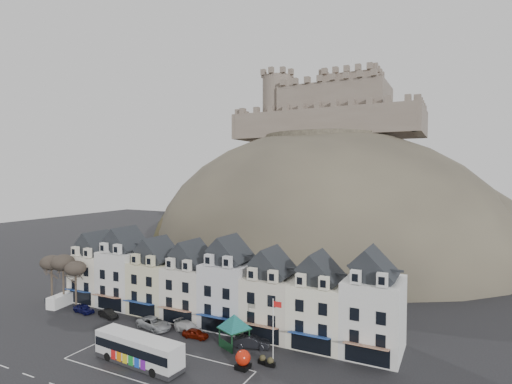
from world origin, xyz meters
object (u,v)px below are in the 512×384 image
(bus, at_px, (138,349))
(car_charcoal, at_px, (252,342))
(car_black, at_px, (108,314))
(car_maroon, at_px, (196,333))
(red_buoy, at_px, (243,359))
(flagpole, at_px, (274,327))
(white_van, at_px, (60,301))
(car_navy, at_px, (84,309))
(bus_shelter, at_px, (234,322))
(car_silver, at_px, (154,323))
(car_white, at_px, (188,327))

(bus, bearing_deg, car_charcoal, 49.76)
(car_black, relative_size, car_maroon, 1.03)
(car_maroon, bearing_deg, bus, 166.99)
(red_buoy, relative_size, car_maroon, 0.59)
(bus, relative_size, flagpole, 1.55)
(white_van, relative_size, car_navy, 1.12)
(bus, distance_m, bus_shelter, 11.93)
(bus, bearing_deg, car_maroon, 84.40)
(bus, height_order, bus_shelter, bus_shelter)
(car_silver, bearing_deg, car_charcoal, -76.25)
(flagpole, height_order, car_silver, flagpole)
(car_white, bearing_deg, car_navy, 110.78)
(bus_shelter, relative_size, red_buoy, 2.81)
(bus, xyz_separation_m, car_silver, (-5.62, 9.09, -1.07))
(white_van, relative_size, car_charcoal, 0.98)
(car_black, bearing_deg, flagpole, -82.28)
(car_silver, height_order, car_maroon, car_silver)
(car_silver, bearing_deg, bus, -137.53)
(bus, xyz_separation_m, car_maroon, (1.56, 9.09, -1.23))
(red_buoy, bearing_deg, car_white, 154.41)
(red_buoy, height_order, car_charcoal, red_buoy)
(red_buoy, bearing_deg, bus_shelter, 129.44)
(red_buoy, relative_size, flagpole, 0.28)
(red_buoy, distance_m, flagpole, 4.95)
(red_buoy, relative_size, car_black, 0.58)
(car_navy, relative_size, car_black, 1.06)
(car_navy, xyz_separation_m, car_maroon, (21.59, 0.00, -0.06))
(car_white, bearing_deg, bus_shelter, -80.00)
(bus, distance_m, car_navy, 22.02)
(car_silver, bearing_deg, car_maroon, -79.27)
(flagpole, distance_m, car_black, 29.23)
(car_maroon, distance_m, car_charcoal, 8.17)
(flagpole, xyz_separation_m, car_black, (-28.89, 2.26, -3.81))
(flagpole, distance_m, car_maroon, 13.24)
(car_white, relative_size, car_charcoal, 1.09)
(bus_shelter, xyz_separation_m, car_charcoal, (2.11, 0.81, -2.53))
(car_black, bearing_deg, white_van, 101.01)
(car_navy, bearing_deg, white_van, 93.65)
(bus_shelter, height_order, car_white, bus_shelter)
(car_silver, bearing_deg, car_black, 99.80)
(car_maroon, bearing_deg, car_black, 86.22)
(bus, height_order, white_van, bus)
(car_silver, xyz_separation_m, car_white, (5.20, 1.07, -0.06))
(bus, distance_m, car_black, 17.51)
(bus_shelter, xyz_separation_m, car_navy, (-27.61, 0.00, -2.60))
(bus_shelter, distance_m, red_buoy, 6.29)
(bus_shelter, height_order, red_buoy, bus_shelter)
(flagpole, bearing_deg, white_van, 176.46)
(bus_shelter, distance_m, car_white, 8.48)
(flagpole, relative_size, car_silver, 1.40)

